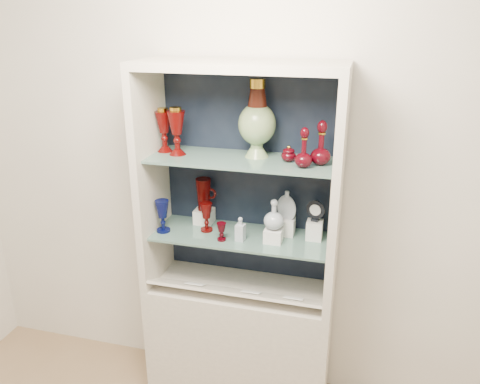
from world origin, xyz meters
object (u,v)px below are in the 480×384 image
(ruby_pitcher, at_px, (204,194))
(clear_round_decanter, at_px, (274,215))
(ruby_decanter_a, at_px, (304,145))
(ruby_goblet_small, at_px, (221,232))
(cameo_medallion, at_px, (316,211))
(ruby_decanter_b, at_px, (321,142))
(clear_square_bottle, at_px, (240,229))
(ruby_goblet_tall, at_px, (206,217))
(pedestal_lamp_left, at_px, (177,131))
(flat_flask, at_px, (287,204))
(cobalt_goblet, at_px, (163,216))
(lidded_bowl, at_px, (289,153))
(pedestal_lamp_right, at_px, (164,130))
(enamel_urn, at_px, (257,119))

(ruby_pitcher, relative_size, clear_round_decanter, 1.17)
(ruby_decanter_a, height_order, ruby_goblet_small, ruby_decanter_a)
(ruby_goblet_small, height_order, cameo_medallion, cameo_medallion)
(ruby_decanter_b, distance_m, clear_square_bottle, 0.60)
(ruby_goblet_tall, bearing_deg, ruby_goblet_small, -39.14)
(pedestal_lamp_left, bearing_deg, ruby_goblet_tall, 6.73)
(ruby_decanter_a, bearing_deg, flat_flask, 122.93)
(ruby_decanter_a, xyz_separation_m, cobalt_goblet, (-0.73, 0.01, -0.44))
(pedestal_lamp_left, xyz_separation_m, lidded_bowl, (0.57, 0.02, -0.08))
(clear_square_bottle, xyz_separation_m, flat_flask, (0.21, 0.14, 0.10))
(pedestal_lamp_right, height_order, ruby_pitcher, pedestal_lamp_right)
(pedestal_lamp_right, distance_m, cameo_medallion, 0.88)
(pedestal_lamp_right, bearing_deg, cobalt_goblet, -87.93)
(clear_round_decanter, bearing_deg, ruby_pitcher, 162.45)
(pedestal_lamp_right, bearing_deg, flat_flask, 3.95)
(ruby_goblet_small, xyz_separation_m, clear_square_bottle, (0.09, 0.02, 0.02))
(lidded_bowl, xyz_separation_m, ruby_pitcher, (-0.47, 0.09, -0.29))
(ruby_goblet_tall, bearing_deg, cobalt_goblet, -163.32)
(pedestal_lamp_right, relative_size, flat_flask, 1.45)
(pedestal_lamp_right, relative_size, lidded_bowl, 2.77)
(pedestal_lamp_left, height_order, enamel_urn, enamel_urn)
(ruby_decanter_b, relative_size, clear_square_bottle, 1.74)
(pedestal_lamp_right, xyz_separation_m, cameo_medallion, (0.80, 0.02, -0.38))
(ruby_decanter_b, bearing_deg, clear_round_decanter, -172.99)
(pedestal_lamp_left, xyz_separation_m, cameo_medallion, (0.71, 0.06, -0.38))
(ruby_decanter_b, height_order, ruby_goblet_small, ruby_decanter_b)
(cobalt_goblet, xyz_separation_m, cameo_medallion, (0.79, 0.11, 0.07))
(pedestal_lamp_right, relative_size, enamel_urn, 0.59)
(ruby_goblet_small, distance_m, flat_flask, 0.37)
(pedestal_lamp_left, relative_size, flat_flask, 1.54)
(ruby_decanter_b, relative_size, ruby_goblet_tall, 1.42)
(pedestal_lamp_right, relative_size, cameo_medallion, 1.96)
(clear_square_bottle, bearing_deg, pedestal_lamp_left, 171.39)
(pedestal_lamp_right, distance_m, clear_round_decanter, 0.71)
(ruby_goblet_tall, height_order, clear_round_decanter, clear_round_decanter)
(enamel_urn, relative_size, clear_square_bottle, 2.96)
(pedestal_lamp_left, xyz_separation_m, ruby_goblet_tall, (0.14, 0.02, -0.46))
(pedestal_lamp_right, height_order, ruby_decanter_a, pedestal_lamp_right)
(enamel_urn, relative_size, clear_round_decanter, 2.51)
(ruby_goblet_small, xyz_separation_m, clear_round_decanter, (0.26, 0.05, 0.10))
(clear_round_decanter, bearing_deg, ruby_decanter_a, -14.78)
(enamel_urn, bearing_deg, flat_flask, 6.14)
(ruby_decanter_a, relative_size, flat_flask, 1.36)
(pedestal_lamp_right, xyz_separation_m, enamel_urn, (0.48, 0.03, 0.08))
(flat_flask, bearing_deg, lidded_bowl, -58.41)
(pedestal_lamp_left, distance_m, cobalt_goblet, 0.46)
(ruby_goblet_tall, bearing_deg, flat_flask, 9.23)
(enamel_urn, height_order, ruby_decanter_b, enamel_urn)
(ruby_decanter_a, distance_m, ruby_goblet_small, 0.62)
(clear_round_decanter, bearing_deg, enamel_urn, 141.98)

